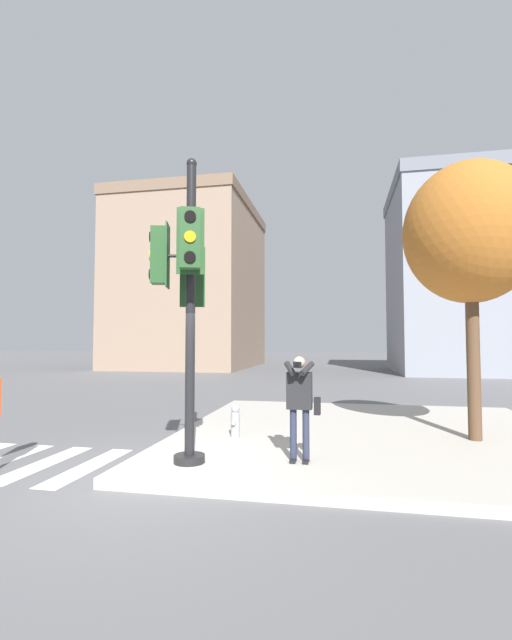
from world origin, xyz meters
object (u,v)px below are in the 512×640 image
object	(u,v)px
traffic_signal_pole	(185,286)
fire_hydrant	(235,421)
street_tree	(470,234)
person_photographer	(300,399)

from	to	relation	value
traffic_signal_pole	fire_hydrant	distance (m)	3.13
street_tree	fire_hydrant	distance (m)	5.93
traffic_signal_pole	street_tree	world-z (taller)	street_tree
traffic_signal_pole	fire_hydrant	bearing A→B (deg)	79.05
street_tree	traffic_signal_pole	bearing A→B (deg)	-152.76
fire_hydrant	traffic_signal_pole	bearing A→B (deg)	-100.95
traffic_signal_pole	person_photographer	distance (m)	2.57
person_photographer	fire_hydrant	world-z (taller)	person_photographer
street_tree	fire_hydrant	size ratio (longest dim) A/B	8.59
street_tree	fire_hydrant	world-z (taller)	street_tree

